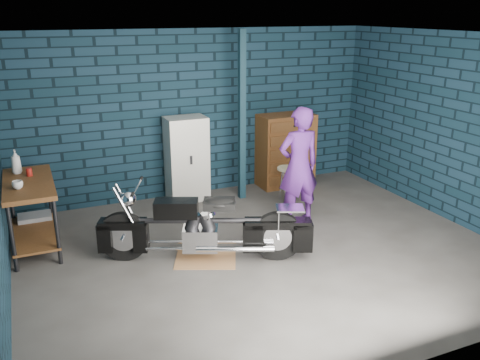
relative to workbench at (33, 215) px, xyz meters
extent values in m
plane|color=#53514E|center=(2.68, -1.33, -0.46)|extent=(6.00, 6.00, 0.00)
cube|color=black|center=(2.68, 1.17, 0.90)|extent=(6.00, 0.02, 2.70)
cube|color=black|center=(5.68, -1.33, 0.90)|extent=(0.02, 5.00, 2.70)
cube|color=silver|center=(2.68, -1.33, 2.25)|extent=(6.00, 5.00, 0.02)
cube|color=#102833|center=(3.23, 0.62, 0.90)|extent=(0.10, 0.10, 2.70)
cube|color=brown|center=(0.00, 0.00, 0.00)|extent=(0.60, 1.40, 0.91)
cube|color=#956341|center=(1.93, -1.22, -0.45)|extent=(0.91, 0.81, 0.01)
imported|color=#54217C|center=(3.58, -0.61, 0.40)|extent=(0.64, 0.43, 1.71)
cube|color=gray|center=(0.02, 0.46, -0.32)|extent=(0.44, 0.31, 0.27)
cube|color=silver|center=(2.38, 0.90, 0.23)|extent=(0.64, 0.46, 1.37)
cube|color=brown|center=(4.19, 0.90, 0.18)|extent=(0.95, 0.53, 1.27)
imported|color=beige|center=(-0.12, -0.25, 0.51)|extent=(0.16, 0.16, 0.10)
cylinder|color=maroon|center=(0.03, 0.24, 0.51)|extent=(0.10, 0.10, 0.10)
imported|color=gray|center=(-0.11, 0.41, 0.62)|extent=(0.13, 0.13, 0.32)
camera|label=1|loc=(0.05, -6.64, 2.52)|focal=38.00mm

